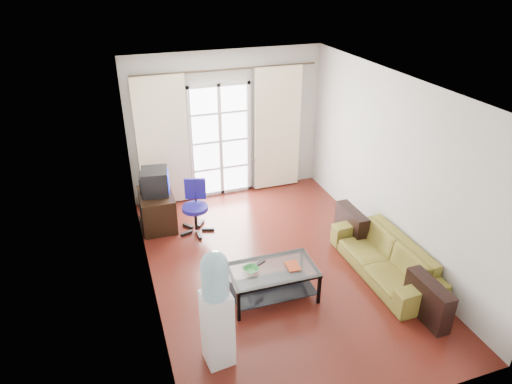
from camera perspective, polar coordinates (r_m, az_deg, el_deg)
The scene contains 20 objects.
floor at distance 6.89m, azimuth 2.60°, elevation -9.21°, with size 5.20×5.20×0.00m, color #571D14.
ceiling at distance 5.71m, azimuth 3.18°, elevation 13.11°, with size 5.20×5.20×0.00m, color white.
wall_back at distance 8.46m, azimuth -3.66°, elevation 8.35°, with size 3.60×0.02×2.70m, color beige.
wall_front at distance 4.28m, azimuth 16.09°, elevation -14.03°, with size 3.60×0.02×2.70m, color beige.
wall_left at distance 5.83m, azimuth -13.85°, elevation -1.70°, with size 0.02×5.20×2.70m, color beige.
wall_right at distance 7.00m, azimuth 16.73°, elevation 2.99°, with size 0.02×5.20×2.70m, color beige.
french_door at distance 8.47m, azimuth -4.48°, elevation 6.36°, with size 1.16×0.06×2.15m.
curtain_rod at distance 8.09m, azimuth -3.68°, elevation 15.04°, with size 0.04×0.04×3.30m, color #4C3F2D.
curtain_left at distance 8.19m, azimuth -11.55°, elevation 6.06°, with size 0.90×0.07×2.35m, color #FFF7CD.
curtain_right at distance 8.69m, azimuth 2.69°, elevation 7.84°, with size 0.90×0.07×2.35m, color #FFF7CD.
radiator at distance 8.98m, azimuth 1.63°, elevation 2.55°, with size 0.64×0.12×0.64m, color #9B9B9D.
sofa at distance 6.83m, azimuth 15.80°, elevation -7.92°, with size 0.75×1.89×0.55m, color brown.
coffee_table at distance 6.15m, azimuth 2.03°, elevation -10.80°, with size 1.17×0.69×0.47m.
bowl at distance 5.99m, azimuth -0.64°, elevation -9.68°, with size 0.26×0.26×0.05m, color #318844.
book at distance 6.07m, azimuth 3.86°, elevation -9.37°, with size 0.18×0.24×0.02m, color #AA1426.
remote at distance 6.13m, azimuth 0.48°, elevation -8.86°, with size 0.17×0.05×0.02m, color black.
tv_stand at distance 7.87m, azimuth -12.24°, elevation -2.18°, with size 0.55×0.82×0.60m, color black.
crt_tv at distance 7.67m, azimuth -12.63°, elevation 1.27°, with size 0.51×0.51×0.42m.
task_chair at distance 7.64m, azimuth -7.53°, elevation -3.06°, with size 0.75×0.75×0.88m.
water_cooler at distance 5.04m, azimuth -4.96°, elevation -14.18°, with size 0.34×0.33×1.48m.
Camera 1 is at (-2.08, -5.12, 4.11)m, focal length 32.00 mm.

